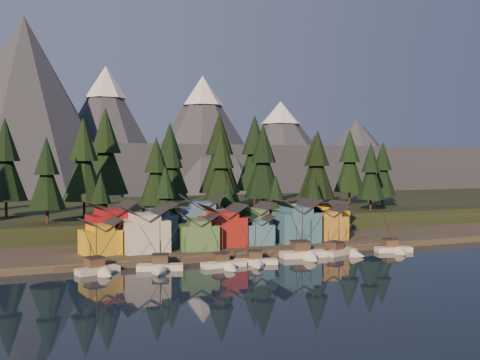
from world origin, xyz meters
name	(u,v)px	position (x,y,z in m)	size (l,w,h in m)	color
ground	(276,272)	(0.00, 0.00, 0.00)	(500.00, 500.00, 0.00)	black
shore_strip	(210,240)	(0.00, 40.00, 0.75)	(400.00, 50.00, 1.50)	#3A352A
hillside	(165,214)	(0.00, 90.00, 3.00)	(420.00, 100.00, 6.00)	black
dock	(244,255)	(0.00, 16.50, 0.50)	(80.00, 4.00, 1.00)	#493E34
mountain_ridge	(104,153)	(-4.20, 213.59, 26.06)	(560.00, 190.00, 90.00)	#3F4551
boat_0	(100,262)	(-31.99, 10.82, 2.27)	(8.87, 9.48, 11.16)	beige
boat_1	(160,260)	(-20.75, 9.29, 2.09)	(9.72, 10.19, 10.92)	beige
boat_2	(226,259)	(-7.69, 7.55, 1.82)	(9.40, 10.21, 10.02)	silver
boat_3	(256,256)	(-0.77, 7.89, 1.81)	(9.58, 9.97, 9.90)	silver
boat_4	(305,247)	(12.53, 11.18, 2.47)	(10.96, 11.73, 12.80)	white
boat_5	(344,246)	(22.62, 11.20, 2.04)	(9.68, 10.13, 10.74)	beige
boat_6	(395,243)	(35.68, 9.72, 2.14)	(9.19, 9.71, 10.89)	silver
house_front_0	(100,236)	(-30.18, 24.22, 5.51)	(8.96, 8.64, 7.63)	gold
house_front_1	(144,228)	(-20.61, 24.32, 6.75)	(9.99, 9.62, 10.00)	beige
house_front_2	(199,230)	(-8.59, 22.72, 5.83)	(9.74, 9.80, 8.23)	#416C3A
house_front_3	(222,224)	(-1.82, 25.65, 6.65)	(9.64, 9.19, 9.81)	maroon
house_front_4	(258,229)	(6.97, 24.78, 5.14)	(7.74, 8.19, 6.92)	#3A6B89
house_front_5	(296,220)	(17.32, 24.63, 6.96)	(10.30, 9.45, 10.39)	#376582
house_front_6	(327,221)	(26.80, 25.75, 6.05)	(9.67, 9.26, 8.65)	#AF7D2D
house_back_0	(111,224)	(-26.77, 32.20, 7.09)	(11.03, 10.71, 10.65)	maroon
house_back_1	(156,223)	(-16.56, 31.07, 6.84)	(9.52, 9.63, 10.18)	#3B578C
house_back_2	(202,217)	(-4.08, 34.39, 7.61)	(12.90, 12.22, 11.63)	#365E80
house_back_3	(253,220)	(8.39, 31.10, 6.49)	(10.12, 9.20, 9.49)	#538447
house_back_4	(294,217)	(20.99, 32.72, 6.70)	(9.40, 9.05, 9.91)	silver
house_back_5	(329,217)	(31.83, 32.84, 6.24)	(9.29, 9.38, 9.03)	gold
tree_hill_1	(6,163)	(-50.00, 68.00, 21.06)	(11.83, 11.83, 27.55)	#332319
tree_hill_2	(47,176)	(-40.00, 48.00, 17.81)	(9.27, 9.27, 21.60)	#332319
tree_hill_3	(84,162)	(-30.00, 60.00, 21.14)	(11.88, 11.88, 27.68)	#332319
tree_hill_4	(106,154)	(-22.00, 75.00, 23.52)	(13.76, 13.76, 32.05)	#332319
tree_hill_5	(156,174)	(-12.00, 50.00, 18.07)	(9.48, 9.48, 22.08)	#332319
tree_hill_6	(171,169)	(-4.00, 65.00, 19.08)	(10.27, 10.27, 23.93)	#332319
tree_hill_7	(221,169)	(6.00, 48.00, 19.17)	(10.34, 10.34, 24.10)	#332319
tree_hill_8	(219,156)	(14.00, 72.00, 23.18)	(13.49, 13.49, 31.42)	#332319
tree_hill_9	(263,164)	(22.00, 55.00, 20.62)	(11.48, 11.48, 26.73)	#332319
tree_hill_10	(255,156)	(30.00, 80.00, 23.43)	(13.69, 13.69, 31.88)	#332319
tree_hill_11	(318,167)	(38.00, 50.00, 19.69)	(10.75, 10.75, 25.05)	#332319
tree_hill_12	(314,167)	(46.00, 66.00, 19.47)	(10.57, 10.57, 24.63)	#332319
tree_hill_13	(371,173)	(56.00, 48.00, 17.67)	(9.16, 9.16, 21.35)	#332319
tree_hill_14	(350,163)	(64.00, 72.00, 20.74)	(11.57, 11.57, 26.96)	#332319
tree_hill_15	(170,161)	(0.00, 82.00, 21.62)	(12.26, 12.26, 28.56)	#332319
tree_hill_17	(383,171)	(68.00, 58.00, 18.09)	(9.50, 9.50, 22.13)	#332319
tree_shore_0	(101,204)	(-28.00, 40.00, 10.98)	(7.45, 7.45, 17.35)	#332319
tree_shore_1	(165,199)	(-12.00, 40.00, 11.84)	(8.12, 8.12, 18.92)	#332319
tree_shore_2	(228,206)	(5.00, 40.00, 9.48)	(6.28, 6.28, 14.63)	#332319
tree_shore_3	(276,202)	(19.00, 40.00, 10.35)	(6.95, 6.95, 16.20)	#332319
tree_shore_4	(314,200)	(31.00, 40.00, 10.43)	(7.02, 7.02, 16.35)	#332319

